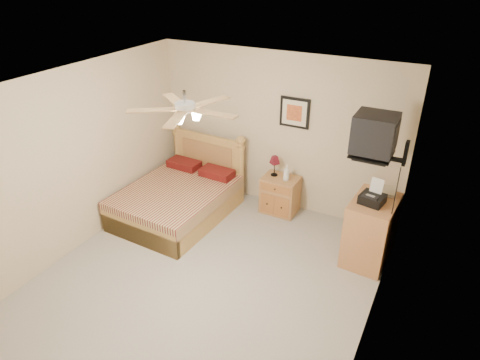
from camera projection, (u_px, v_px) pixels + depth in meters
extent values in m
plane|color=#9D978E|center=(205.00, 281.00, 5.49)|extent=(4.50, 4.50, 0.00)
cube|color=white|center=(195.00, 90.00, 4.32)|extent=(4.00, 4.50, 0.04)
cube|color=beige|center=(277.00, 132.00, 6.67)|extent=(4.00, 0.04, 2.50)
cube|color=beige|center=(38.00, 333.00, 3.14)|extent=(4.00, 0.04, 2.50)
cube|color=beige|center=(74.00, 162.00, 5.72)|extent=(0.04, 4.50, 2.50)
cube|color=beige|center=(378.00, 245.00, 4.09)|extent=(0.04, 4.50, 2.50)
cube|color=#A26638|center=(280.00, 195.00, 6.84)|extent=(0.56, 0.43, 0.61)
imported|color=white|center=(286.00, 173.00, 6.57)|extent=(0.13, 0.13, 0.25)
cube|color=black|center=(295.00, 113.00, 6.37)|extent=(0.46, 0.04, 0.46)
cube|color=#C6743C|center=(371.00, 230.00, 5.68)|extent=(0.60, 0.82, 0.92)
imported|color=#B2A38C|center=(380.00, 191.00, 5.67)|extent=(0.20, 0.27, 0.03)
imported|color=tan|center=(380.00, 189.00, 5.66)|extent=(0.25, 0.31, 0.02)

